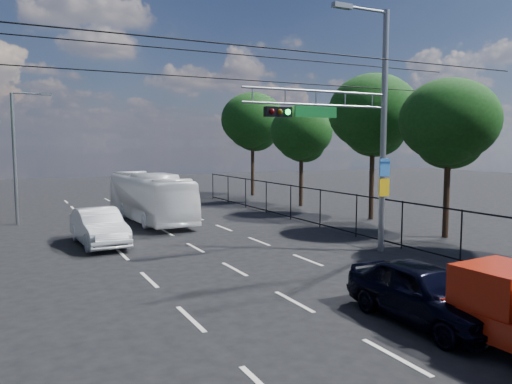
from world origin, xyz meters
TOP-DOWN VIEW (x-y plane):
  - ground at (0.00, 0.00)m, footprint 120.00×120.00m
  - lane_markings at (-0.00, 14.00)m, footprint 6.12×38.00m
  - signal_mast at (5.28, 7.99)m, footprint 6.43×0.39m
  - streetlight_left at (-6.33, 22.00)m, footprint 2.09×0.22m
  - utility_wires at (0.00, 8.83)m, footprint 22.00×5.04m
  - fence_right at (7.60, 12.17)m, footprint 0.06×34.03m
  - tree_right_b at (11.22, 9.02)m, footprint 4.50×4.50m
  - tree_right_c at (11.82, 15.02)m, footprint 5.10×5.10m
  - tree_right_d at (11.42, 22.02)m, footprint 4.32×4.32m
  - tree_right_e at (11.62, 30.02)m, footprint 5.28×5.28m
  - navy_hatchback at (1.97, 1.19)m, footprint 1.81×4.39m
  - white_bus at (0.25, 20.21)m, footprint 2.63×9.73m
  - white_van at (-3.48, 14.46)m, footprint 1.91×4.81m

SIDE VIEW (x-z plane):
  - ground at x=0.00m, z-range 0.00..0.00m
  - lane_markings at x=0.00m, z-range 0.00..0.01m
  - navy_hatchback at x=1.97m, z-range 0.00..1.49m
  - white_van at x=-3.48m, z-range 0.00..1.56m
  - fence_right at x=7.60m, z-range 0.03..2.03m
  - white_bus at x=0.25m, z-range 0.00..2.69m
  - streetlight_left at x=-6.33m, z-range 0.40..7.48m
  - tree_right_d at x=11.42m, z-range 1.34..8.36m
  - tree_right_b at x=11.22m, z-range 1.40..8.71m
  - signal_mast at x=5.28m, z-range 0.49..9.99m
  - tree_right_c at x=11.82m, z-range 1.59..9.88m
  - tree_right_e at x=11.62m, z-range 1.65..10.23m
  - utility_wires at x=0.00m, z-range 6.86..7.60m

